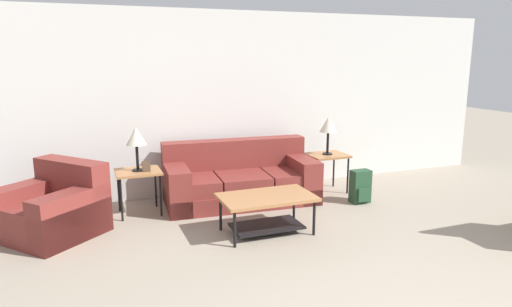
# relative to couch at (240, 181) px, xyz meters

# --- Properties ---
(wall_back) EXTENTS (8.69, 0.06, 2.60)m
(wall_back) POSITION_rel_couch_xyz_m (0.18, 0.61, 1.01)
(wall_back) COLOR silver
(wall_back) RESTS_ON ground_plane
(couch) EXTENTS (2.09, 1.06, 0.82)m
(couch) POSITION_rel_couch_xyz_m (0.00, 0.00, 0.00)
(couch) COLOR maroon
(couch) RESTS_ON ground_plane
(armchair) EXTENTS (1.32, 1.33, 0.80)m
(armchair) POSITION_rel_couch_xyz_m (-2.34, -0.37, -0.01)
(armchair) COLOR maroon
(armchair) RESTS_ON ground_plane
(coffee_table) EXTENTS (1.05, 0.63, 0.44)m
(coffee_table) POSITION_rel_couch_xyz_m (-0.09, -1.19, 0.03)
(coffee_table) COLOR #A87042
(coffee_table) RESTS_ON ground_plane
(side_table_left) EXTENTS (0.55, 0.48, 0.56)m
(side_table_left) POSITION_rel_couch_xyz_m (-1.35, -0.02, 0.21)
(side_table_left) COLOR #A87042
(side_table_left) RESTS_ON ground_plane
(side_table_right) EXTENTS (0.55, 0.48, 0.56)m
(side_table_right) POSITION_rel_couch_xyz_m (1.35, -0.02, 0.21)
(side_table_right) COLOR #A87042
(side_table_right) RESTS_ON ground_plane
(table_lamp_left) EXTENTS (0.25, 0.25, 0.55)m
(table_lamp_left) POSITION_rel_couch_xyz_m (-1.35, -0.02, 0.69)
(table_lamp_left) COLOR black
(table_lamp_left) RESTS_ON side_table_left
(table_lamp_right) EXTENTS (0.25, 0.25, 0.55)m
(table_lamp_right) POSITION_rel_couch_xyz_m (1.35, -0.02, 0.69)
(table_lamp_right) COLOR black
(table_lamp_right) RESTS_ON side_table_right
(backpack) EXTENTS (0.26, 0.24, 0.45)m
(backpack) POSITION_rel_couch_xyz_m (1.52, -0.64, -0.07)
(backpack) COLOR #23472D
(backpack) RESTS_ON ground_plane
(picture_frame) EXTENTS (0.10, 0.04, 0.13)m
(picture_frame) POSITION_rel_couch_xyz_m (-1.26, -0.09, 0.33)
(picture_frame) COLOR #4C3828
(picture_frame) RESTS_ON side_table_left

